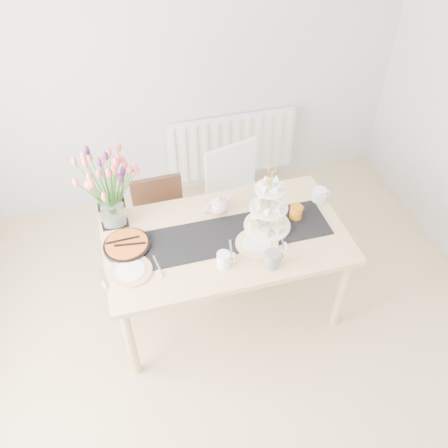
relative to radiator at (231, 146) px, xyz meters
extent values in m
plane|color=tan|center=(-0.50, -2.19, -0.45)|extent=(4.50, 4.50, 0.00)
plane|color=#B4B7B9|center=(-0.50, 0.06, 0.85)|extent=(4.00, 0.00, 4.00)
cube|color=white|center=(0.00, 0.00, 0.00)|extent=(1.20, 0.08, 0.60)
cube|color=tan|center=(-0.45, -1.40, 0.28)|extent=(1.60, 0.90, 0.04)
cylinder|color=tan|center=(-1.18, -1.78, -0.09)|extent=(0.06, 0.06, 0.71)
cylinder|color=tan|center=(0.28, -1.78, -0.09)|extent=(0.06, 0.06, 0.71)
cylinder|color=tan|center=(-1.18, -1.02, -0.09)|extent=(0.06, 0.06, 0.71)
cylinder|color=tan|center=(0.28, -1.02, -0.09)|extent=(0.06, 0.06, 0.71)
cube|color=#381F14|center=(-0.80, -0.90, -0.05)|extent=(0.40, 0.40, 0.04)
cube|color=#381F14|center=(-0.80, -0.72, 0.15)|extent=(0.39, 0.05, 0.37)
cylinder|color=#381F14|center=(-0.98, -1.08, -0.26)|extent=(0.04, 0.04, 0.38)
cylinder|color=#381F14|center=(-0.62, -1.08, -0.26)|extent=(0.04, 0.04, 0.38)
cylinder|color=#381F14|center=(-0.98, -0.72, -0.26)|extent=(0.04, 0.04, 0.38)
cylinder|color=#381F14|center=(-0.62, -0.72, -0.26)|extent=(0.04, 0.04, 0.38)
cube|color=white|center=(-0.14, -0.83, 0.01)|extent=(0.54, 0.54, 0.04)
cube|color=white|center=(-0.19, -0.63, 0.24)|extent=(0.44, 0.15, 0.42)
cylinder|color=white|center=(-0.27, -1.05, -0.23)|extent=(0.04, 0.04, 0.44)
cylinder|color=white|center=(0.08, -0.96, -0.23)|extent=(0.04, 0.04, 0.44)
cylinder|color=white|center=(-0.36, -0.70, -0.23)|extent=(0.04, 0.04, 0.44)
cylinder|color=white|center=(-0.01, -0.61, -0.23)|extent=(0.04, 0.04, 0.44)
cube|color=black|center=(-0.45, -1.40, 0.30)|extent=(1.40, 0.35, 0.01)
cube|color=silver|center=(-1.14, -1.06, 0.39)|extent=(0.18, 0.18, 0.18)
cylinder|color=gold|center=(-0.15, -1.40, 0.53)|extent=(0.01, 0.01, 0.46)
cylinder|color=white|center=(-0.15, -1.40, 0.32)|extent=(0.31, 0.31, 0.01)
cylinder|color=white|center=(-0.15, -1.40, 0.48)|extent=(0.25, 0.25, 0.01)
cylinder|color=white|center=(-0.15, -1.40, 0.63)|extent=(0.20, 0.20, 0.01)
cylinder|color=white|center=(0.29, -1.24, 0.35)|extent=(0.10, 0.10, 0.10)
cylinder|color=black|center=(-1.09, -1.33, 0.31)|extent=(0.31, 0.31, 0.03)
cylinder|color=orange|center=(-1.09, -1.33, 0.33)|extent=(0.27, 0.27, 0.01)
cylinder|color=slate|center=(-0.24, -1.73, 0.36)|extent=(0.11, 0.11, 0.11)
cylinder|color=white|center=(-0.53, -1.65, 0.35)|extent=(0.10, 0.10, 0.10)
cylinder|color=orange|center=(0.06, -1.36, 0.35)|extent=(0.11, 0.11, 0.10)
cylinder|color=silver|center=(-1.09, -1.55, 0.31)|extent=(0.31, 0.31, 0.01)
cylinder|color=white|center=(-0.27, -1.53, 0.31)|extent=(0.33, 0.33, 0.01)
camera|label=1|loc=(-1.04, -3.52, 2.53)|focal=38.00mm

